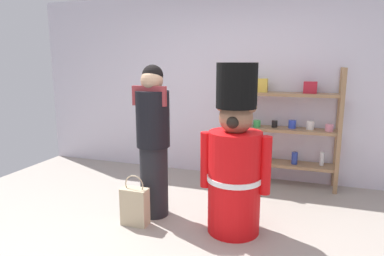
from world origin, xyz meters
The scene contains 6 objects.
ground_plane centered at (0.00, 0.00, 0.00)m, with size 6.40×6.40×0.00m, color #9E9389.
back_wall centered at (0.00, 2.20, 1.30)m, with size 6.40×0.12×2.60m, color silver.
merchandise_shelf centered at (0.66, 1.98, 0.81)m, with size 1.42×0.35×1.58m.
teddy_bear_guard centered at (0.32, 0.47, 0.71)m, with size 0.68×0.53×1.64m.
person_shopper centered at (-0.57, 0.55, 0.84)m, with size 0.37×0.35×1.62m.
shopping_bag centered at (-0.66, 0.27, 0.20)m, with size 0.27×0.14×0.53m.
Camera 1 is at (0.92, -2.56, 1.63)m, focal length 31.32 mm.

